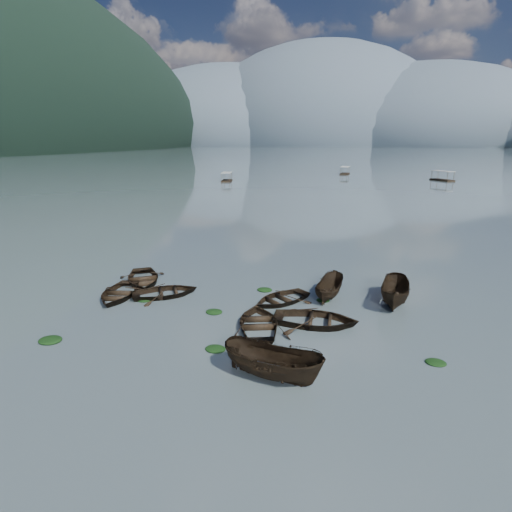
% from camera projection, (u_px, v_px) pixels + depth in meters
% --- Properties ---
extents(ground_plane, '(2400.00, 2400.00, 0.00)m').
position_uv_depth(ground_plane, '(200.00, 364.00, 19.12)').
color(ground_plane, '#4B5A5E').
extents(haze_mtn_a, '(520.00, 520.00, 280.00)m').
position_uv_depth(haze_mtn_a, '(232.00, 145.00, 917.27)').
color(haze_mtn_a, '#475666').
rests_on(haze_mtn_a, ground).
extents(haze_mtn_b, '(520.00, 520.00, 340.00)m').
position_uv_depth(haze_mtn_b, '(319.00, 145.00, 874.49)').
color(haze_mtn_b, '#475666').
rests_on(haze_mtn_b, ground).
extents(haze_mtn_c, '(520.00, 520.00, 260.00)m').
position_uv_depth(haze_mtn_c, '(416.00, 145.00, 831.71)').
color(haze_mtn_c, '#475666').
rests_on(haze_mtn_c, ground).
extents(haze_mtn_d, '(520.00, 520.00, 220.00)m').
position_uv_depth(haze_mtn_d, '(512.00, 146.00, 793.21)').
color(haze_mtn_d, '#475666').
rests_on(haze_mtn_d, ground).
extents(rowboat_0, '(3.95, 5.02, 0.94)m').
position_uv_depth(rowboat_0, '(119.00, 297.00, 27.35)').
color(rowboat_0, black).
rests_on(rowboat_0, ground).
extents(rowboat_1, '(5.46, 5.04, 0.92)m').
position_uv_depth(rowboat_1, '(166.00, 296.00, 27.53)').
color(rowboat_1, black).
rests_on(rowboat_1, ground).
extents(rowboat_2, '(5.12, 2.92, 1.87)m').
position_uv_depth(rowboat_2, '(272.00, 378.00, 17.99)').
color(rowboat_2, black).
rests_on(rowboat_2, ground).
extents(rowboat_3, '(4.54, 5.44, 0.97)m').
position_uv_depth(rowboat_3, '(259.00, 328.00, 22.84)').
color(rowboat_3, black).
rests_on(rowboat_3, ground).
extents(rowboat_4, '(4.99, 3.62, 1.02)m').
position_uv_depth(rowboat_4, '(316.00, 324.00, 23.22)').
color(rowboat_4, black).
rests_on(rowboat_4, ground).
extents(rowboat_5, '(2.51, 5.01, 1.85)m').
position_uv_depth(rowboat_5, '(394.00, 304.00, 26.20)').
color(rowboat_5, black).
rests_on(rowboat_5, ground).
extents(rowboat_6, '(5.45, 5.94, 1.01)m').
position_uv_depth(rowboat_6, '(143.00, 282.00, 30.08)').
color(rowboat_6, black).
rests_on(rowboat_6, ground).
extents(rowboat_7, '(4.99, 5.13, 0.87)m').
position_uv_depth(rowboat_7, '(281.00, 302.00, 26.48)').
color(rowboat_7, black).
rests_on(rowboat_7, ground).
extents(rowboat_8, '(2.28, 4.27, 1.56)m').
position_uv_depth(rowboat_8, '(328.00, 297.00, 27.32)').
color(rowboat_8, black).
rests_on(rowboat_8, ground).
extents(weed_clump_0, '(1.26, 1.03, 0.27)m').
position_uv_depth(weed_clump_0, '(50.00, 341.00, 21.27)').
color(weed_clump_0, black).
rests_on(weed_clump_0, ground).
extents(weed_clump_1, '(1.06, 0.85, 0.23)m').
position_uv_depth(weed_clump_1, '(214.00, 313.00, 24.81)').
color(weed_clump_1, black).
rests_on(weed_clump_1, ground).
extents(weed_clump_2, '(1.07, 0.85, 0.23)m').
position_uv_depth(weed_clump_2, '(215.00, 350.00, 20.41)').
color(weed_clump_2, black).
rests_on(weed_clump_2, ground).
extents(weed_clump_3, '(0.88, 0.74, 0.20)m').
position_uv_depth(weed_clump_3, '(323.00, 301.00, 26.64)').
color(weed_clump_3, black).
rests_on(weed_clump_3, ground).
extents(weed_clump_4, '(0.99, 0.78, 0.20)m').
position_uv_depth(weed_clump_4, '(436.00, 363.00, 19.18)').
color(weed_clump_4, black).
rests_on(weed_clump_4, ground).
extents(weed_clump_5, '(0.95, 0.77, 0.20)m').
position_uv_depth(weed_clump_5, '(144.00, 301.00, 26.67)').
color(weed_clump_5, black).
rests_on(weed_clump_5, ground).
extents(weed_clump_6, '(1.09, 0.91, 0.23)m').
position_uv_depth(weed_clump_6, '(265.00, 290.00, 28.48)').
color(weed_clump_6, black).
rests_on(weed_clump_6, ground).
extents(weed_clump_7, '(1.10, 0.88, 0.24)m').
position_uv_depth(weed_clump_7, '(400.00, 284.00, 29.70)').
color(weed_clump_7, black).
rests_on(weed_clump_7, ground).
extents(pontoon_left, '(3.35, 6.09, 2.21)m').
position_uv_depth(pontoon_left, '(227.00, 181.00, 104.15)').
color(pontoon_left, black).
rests_on(pontoon_left, ground).
extents(pontoon_centre, '(3.16, 6.24, 2.30)m').
position_uv_depth(pontoon_centre, '(345.00, 174.00, 125.68)').
color(pontoon_centre, black).
rests_on(pontoon_centre, ground).
extents(pontoon_right, '(5.66, 6.81, 2.45)m').
position_uv_depth(pontoon_right, '(442.00, 181.00, 105.88)').
color(pontoon_right, black).
rests_on(pontoon_right, ground).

